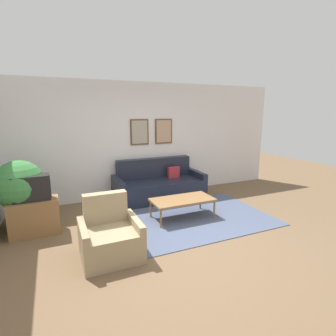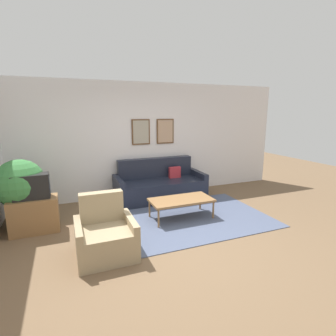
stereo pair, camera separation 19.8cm
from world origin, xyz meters
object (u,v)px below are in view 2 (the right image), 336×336
(armchair, at_px, (105,236))
(tv, at_px, (31,187))
(couch, at_px, (160,185))
(coffee_table, at_px, (181,201))
(potted_plant_tall, at_px, (20,184))

(armchair, bearing_deg, tv, 126.68)
(couch, height_order, coffee_table, couch)
(armchair, distance_m, potted_plant_tall, 1.93)
(potted_plant_tall, bearing_deg, couch, 13.30)
(coffee_table, height_order, potted_plant_tall, potted_plant_tall)
(coffee_table, distance_m, armchair, 1.75)
(coffee_table, distance_m, tv, 2.63)
(armchair, relative_size, potted_plant_tall, 0.70)
(couch, bearing_deg, armchair, -127.32)
(couch, xyz_separation_m, armchair, (-1.59, -2.08, -0.03))
(armchair, bearing_deg, potted_plant_tall, 126.83)
(tv, bearing_deg, coffee_table, -8.98)
(coffee_table, xyz_separation_m, tv, (-2.56, 0.41, 0.45))
(tv, bearing_deg, couch, 18.78)
(tv, relative_size, potted_plant_tall, 0.46)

